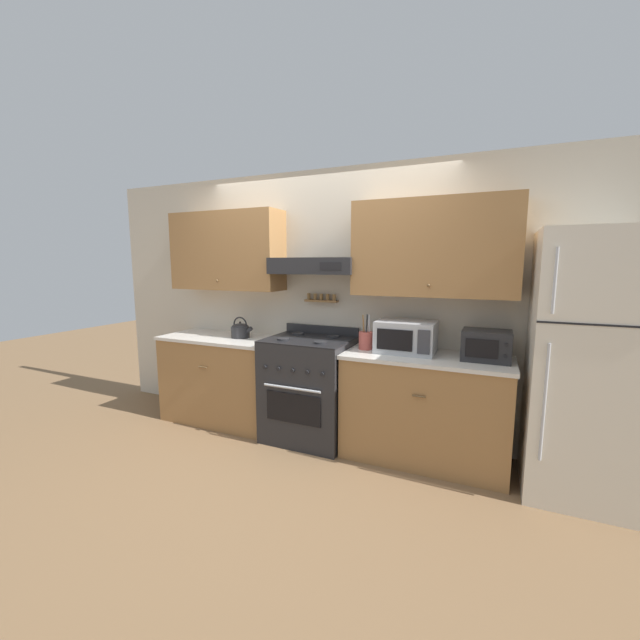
{
  "coord_description": "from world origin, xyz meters",
  "views": [
    {
      "loc": [
        1.55,
        -2.93,
        1.66
      ],
      "look_at": [
        0.13,
        0.26,
        1.15
      ],
      "focal_mm": 22.0,
      "sensor_mm": 36.0,
      "label": 1
    }
  ],
  "objects_px": {
    "stove_range": "(309,388)",
    "tea_kettle": "(241,330)",
    "microwave": "(406,337)",
    "refrigerator": "(583,366)",
    "toaster_oven": "(486,345)",
    "utensil_crock": "(366,340)"
  },
  "relations": [
    {
      "from": "stove_range",
      "to": "refrigerator",
      "type": "bearing_deg",
      "value": -0.73
    },
    {
      "from": "refrigerator",
      "to": "tea_kettle",
      "type": "distance_m",
      "value": 2.96
    },
    {
      "from": "refrigerator",
      "to": "utensil_crock",
      "type": "distance_m",
      "value": 1.62
    },
    {
      "from": "stove_range",
      "to": "utensil_crock",
      "type": "height_order",
      "value": "utensil_crock"
    },
    {
      "from": "stove_range",
      "to": "tea_kettle",
      "type": "relative_size",
      "value": 4.33
    },
    {
      "from": "refrigerator",
      "to": "toaster_oven",
      "type": "xyz_separation_m",
      "value": [
        -0.63,
        0.09,
        0.08
      ]
    },
    {
      "from": "refrigerator",
      "to": "microwave",
      "type": "relative_size",
      "value": 3.86
    },
    {
      "from": "utensil_crock",
      "to": "toaster_oven",
      "type": "xyz_separation_m",
      "value": [
        0.98,
        -0.0,
        0.04
      ]
    },
    {
      "from": "stove_range",
      "to": "microwave",
      "type": "height_order",
      "value": "microwave"
    },
    {
      "from": "tea_kettle",
      "to": "toaster_oven",
      "type": "xyz_separation_m",
      "value": [
        2.32,
        -0.0,
        0.04
      ]
    },
    {
      "from": "stove_range",
      "to": "tea_kettle",
      "type": "distance_m",
      "value": 0.95
    },
    {
      "from": "utensil_crock",
      "to": "microwave",
      "type": "bearing_deg",
      "value": 2.9
    },
    {
      "from": "stove_range",
      "to": "toaster_oven",
      "type": "xyz_separation_m",
      "value": [
        1.52,
        0.06,
        0.54
      ]
    },
    {
      "from": "refrigerator",
      "to": "toaster_oven",
      "type": "bearing_deg",
      "value": 172.23
    },
    {
      "from": "stove_range",
      "to": "tea_kettle",
      "type": "height_order",
      "value": "tea_kettle"
    },
    {
      "from": "toaster_oven",
      "to": "stove_range",
      "type": "bearing_deg",
      "value": -177.78
    },
    {
      "from": "tea_kettle",
      "to": "microwave",
      "type": "bearing_deg",
      "value": 0.61
    },
    {
      "from": "microwave",
      "to": "utensil_crock",
      "type": "xyz_separation_m",
      "value": [
        -0.35,
        -0.02,
        -0.05
      ]
    },
    {
      "from": "tea_kettle",
      "to": "microwave",
      "type": "height_order",
      "value": "microwave"
    },
    {
      "from": "microwave",
      "to": "utensil_crock",
      "type": "relative_size",
      "value": 1.58
    },
    {
      "from": "tea_kettle",
      "to": "microwave",
      "type": "xyz_separation_m",
      "value": [
        1.69,
        0.02,
        0.06
      ]
    },
    {
      "from": "toaster_oven",
      "to": "microwave",
      "type": "bearing_deg",
      "value": 178.23
    }
  ]
}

